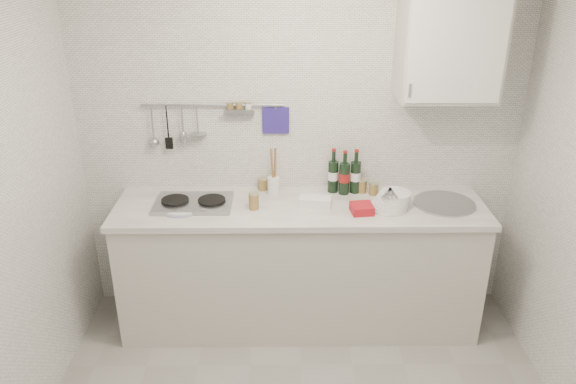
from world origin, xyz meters
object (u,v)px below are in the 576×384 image
object	(u,v)px
plate_stack_sink	(392,201)
plate_stack_hob	(182,207)
utensil_crock	(274,183)
wine_bottles	(344,172)
wall_cabinet	(450,42)

from	to	relation	value
plate_stack_sink	plate_stack_hob	bearing A→B (deg)	-179.89
utensil_crock	wine_bottles	bearing A→B (deg)	2.88
plate_stack_sink	utensil_crock	xyz separation A→B (m)	(-0.77, 0.22, 0.03)
wine_bottles	utensil_crock	world-z (taller)	utensil_crock
wine_bottles	plate_stack_hob	bearing A→B (deg)	-166.95
plate_stack_hob	wine_bottles	distance (m)	1.11
wall_cabinet	plate_stack_sink	bearing A→B (deg)	-151.53
plate_stack_sink	utensil_crock	size ratio (longest dim) A/B	0.77
utensil_crock	plate_stack_hob	bearing A→B (deg)	-159.23
wall_cabinet	wine_bottles	size ratio (longest dim) A/B	2.26
plate_stack_hob	plate_stack_sink	bearing A→B (deg)	0.11
plate_stack_sink	utensil_crock	distance (m)	0.80
plate_stack_hob	plate_stack_sink	size ratio (longest dim) A/B	1.07
wall_cabinet	plate_stack_hob	world-z (taller)	wall_cabinet
wall_cabinet	utensil_crock	bearing A→B (deg)	177.08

